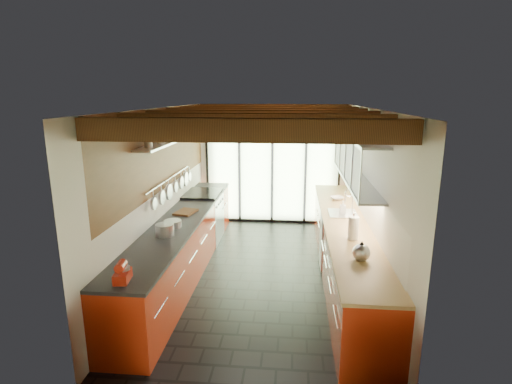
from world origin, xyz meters
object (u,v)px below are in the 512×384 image
(paper_towel, at_px, (353,228))
(stand_mixer, at_px, (123,273))
(soap_bottle, at_px, (343,207))
(kettle, at_px, (361,251))
(bowl, at_px, (337,198))

(paper_towel, bearing_deg, stand_mixer, -150.12)
(soap_bottle, bearing_deg, stand_mixer, -133.92)
(kettle, xyz_separation_m, bowl, (0.00, 2.75, -0.08))
(kettle, distance_m, bowl, 2.75)
(kettle, distance_m, paper_towel, 0.68)
(stand_mixer, bearing_deg, kettle, 17.01)
(stand_mixer, distance_m, bowl, 4.35)
(kettle, relative_size, paper_towel, 0.72)
(stand_mixer, bearing_deg, soap_bottle, 46.08)
(kettle, height_order, paper_towel, paper_towel)
(paper_towel, height_order, soap_bottle, paper_towel)
(paper_towel, relative_size, bowl, 1.59)
(paper_towel, xyz_separation_m, bowl, (0.00, 2.07, -0.13))
(bowl, bearing_deg, soap_bottle, -90.00)
(kettle, bearing_deg, soap_bottle, 90.00)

